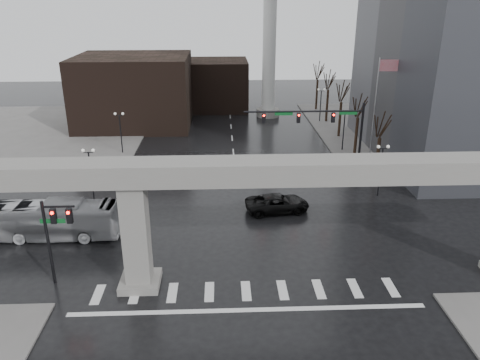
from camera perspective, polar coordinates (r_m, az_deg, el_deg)
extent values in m
plane|color=black|center=(32.24, 0.65, -12.34)|extent=(160.00, 160.00, 0.00)
cube|color=slate|center=(70.75, 20.64, 5.57)|extent=(28.00, 36.00, 0.15)
cube|color=slate|center=(69.66, -23.01, 4.99)|extent=(28.00, 36.00, 0.15)
cube|color=gray|center=(28.54, 0.72, 1.09)|extent=(48.00, 2.20, 1.40)
cube|color=gray|center=(30.81, -12.53, -6.72)|extent=(1.60, 1.60, 7.30)
cube|color=gray|center=(32.53, -12.04, -12.00)|extent=(2.60, 2.60, 0.50)
cube|color=black|center=(71.02, -12.74, 10.58)|extent=(16.00, 14.00, 10.00)
cube|color=black|center=(79.92, -2.80, 11.54)|extent=(10.00, 10.00, 8.00)
cylinder|color=silver|center=(73.12, 3.67, 19.26)|extent=(2.00, 2.00, 30.00)
cylinder|color=gray|center=(75.11, 3.41, 8.22)|extent=(3.60, 3.60, 1.20)
cylinder|color=black|center=(49.69, 14.45, 4.57)|extent=(0.24, 0.24, 8.00)
cylinder|color=black|center=(47.48, 7.78, 8.29)|extent=(12.00, 0.18, 0.18)
cube|color=black|center=(48.24, 11.28, 7.49)|extent=(0.35, 0.30, 1.00)
cube|color=black|center=(47.55, 7.15, 7.53)|extent=(0.35, 0.30, 1.00)
cube|color=black|center=(47.10, 2.90, 7.54)|extent=(0.35, 0.30, 1.00)
sphere|color=#FF0C05|center=(48.00, 11.36, 7.78)|extent=(0.20, 0.20, 0.20)
cube|color=#0C5420|center=(48.51, 13.06, 7.97)|extent=(1.80, 0.05, 0.35)
cube|color=#0C5420|center=(47.22, 5.36, 8.07)|extent=(1.80, 0.05, 0.35)
cylinder|color=black|center=(33.06, -22.31, -7.15)|extent=(0.20, 0.20, 6.00)
cylinder|color=black|center=(31.62, -21.27, -3.05)|extent=(2.00, 0.14, 0.14)
cube|color=black|center=(32.01, -21.79, -4.11)|extent=(0.35, 0.30, 1.00)
cube|color=black|center=(31.69, -20.08, -4.13)|extent=(0.35, 0.30, 1.00)
cube|color=#0C5420|center=(32.19, -21.87, -4.67)|extent=(1.60, 0.05, 0.30)
cylinder|color=silver|center=(52.78, 16.00, 7.66)|extent=(0.12, 0.12, 12.00)
cube|color=red|center=(52.17, 17.67, 13.17)|extent=(2.00, 0.03, 1.20)
cylinder|color=black|center=(46.08, 16.72, 0.89)|extent=(0.14, 0.14, 4.80)
cube|color=black|center=(45.34, 17.04, 3.67)|extent=(0.90, 0.06, 0.06)
sphere|color=silver|center=(45.13, 16.53, 3.91)|extent=(0.32, 0.32, 0.32)
sphere|color=silver|center=(45.43, 17.60, 3.90)|extent=(0.32, 0.32, 0.32)
cylinder|color=black|center=(58.81, 12.51, 5.74)|extent=(0.14, 0.14, 4.80)
cube|color=black|center=(58.23, 12.69, 7.96)|extent=(0.90, 0.06, 0.06)
sphere|color=silver|center=(58.07, 12.28, 8.16)|extent=(0.32, 0.32, 0.32)
sphere|color=silver|center=(58.30, 13.14, 8.14)|extent=(0.32, 0.32, 0.32)
cylinder|color=black|center=(72.01, 9.78, 8.82)|extent=(0.14, 0.14, 4.80)
cube|color=black|center=(71.54, 9.90, 10.66)|extent=(0.90, 0.06, 0.06)
sphere|color=silver|center=(71.41, 9.55, 10.82)|extent=(0.32, 0.32, 0.32)
sphere|color=silver|center=(71.59, 10.27, 10.81)|extent=(0.32, 0.32, 0.32)
cylinder|color=black|center=(45.21, -17.67, 0.38)|extent=(0.14, 0.14, 4.80)
cube|color=black|center=(44.45, -18.01, 3.20)|extent=(0.90, 0.06, 0.06)
sphere|color=silver|center=(44.51, -18.59, 3.43)|extent=(0.32, 0.32, 0.32)
sphere|color=silver|center=(44.27, -17.47, 3.46)|extent=(0.32, 0.32, 0.32)
cylinder|color=black|center=(58.13, -14.31, 5.39)|extent=(0.14, 0.14, 4.80)
cube|color=black|center=(57.54, -14.53, 7.64)|extent=(0.90, 0.06, 0.06)
sphere|color=silver|center=(57.59, -14.99, 7.81)|extent=(0.32, 0.32, 0.32)
sphere|color=silver|center=(57.40, -14.10, 7.85)|extent=(0.32, 0.32, 0.32)
cylinder|color=black|center=(71.45, -12.17, 8.55)|extent=(0.14, 0.14, 4.80)
cube|color=black|center=(70.98, -12.32, 10.40)|extent=(0.90, 0.06, 0.06)
sphere|color=silver|center=(71.02, -12.69, 10.54)|extent=(0.32, 0.32, 0.32)
sphere|color=silver|center=(70.86, -11.97, 10.58)|extent=(0.32, 0.32, 0.32)
cylinder|color=black|center=(50.00, 16.38, 2.40)|extent=(0.34, 0.34, 4.55)
cylinder|color=black|center=(48.95, 16.84, 6.53)|extent=(0.12, 1.52, 2.98)
cylinder|color=black|center=(49.40, 17.27, 6.33)|extent=(0.83, 1.14, 2.51)
cylinder|color=black|center=(57.24, 13.96, 5.10)|extent=(0.34, 0.34, 4.66)
cylinder|color=black|center=(56.32, 14.31, 8.83)|extent=(0.12, 1.55, 3.05)
cylinder|color=black|center=(56.74, 14.71, 8.64)|extent=(0.85, 1.16, 2.57)
cylinder|color=black|center=(64.67, 12.07, 7.19)|extent=(0.34, 0.34, 4.76)
cylinder|color=black|center=(63.84, 12.35, 10.58)|extent=(0.12, 1.59, 3.11)
cylinder|color=black|center=(64.24, 12.72, 10.40)|extent=(0.86, 1.18, 2.62)
cylinder|color=black|center=(72.22, 10.56, 8.84)|extent=(0.34, 0.34, 4.87)
cylinder|color=black|center=(71.46, 10.79, 11.96)|extent=(0.12, 1.62, 3.18)
cylinder|color=black|center=(71.85, 11.13, 11.78)|extent=(0.88, 1.20, 2.68)
cylinder|color=black|center=(79.85, 9.33, 10.17)|extent=(0.34, 0.34, 4.97)
cylinder|color=black|center=(79.16, 9.52, 13.06)|extent=(0.12, 1.65, 3.25)
cylinder|color=black|center=(79.54, 9.83, 12.89)|extent=(0.89, 1.23, 2.74)
imported|color=black|center=(41.69, 4.57, -2.84)|extent=(5.94, 3.35, 1.57)
imported|color=#A4A4A8|center=(39.83, -22.15, -4.54)|extent=(10.98, 2.76, 3.05)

